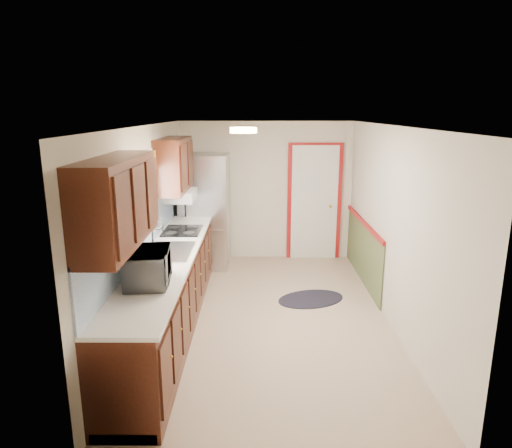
{
  "coord_description": "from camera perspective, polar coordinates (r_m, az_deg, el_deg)",
  "views": [
    {
      "loc": [
        -0.14,
        -5.37,
        2.58
      ],
      "look_at": [
        -0.16,
        0.34,
        1.15
      ],
      "focal_mm": 32.0,
      "sensor_mm": 36.0,
      "label": 1
    }
  ],
  "objects": [
    {
      "name": "kitchen_run",
      "position": [
        5.48,
        -11.36,
        -5.04
      ],
      "size": [
        0.63,
        4.0,
        2.2
      ],
      "color": "#37150C",
      "rests_on": "ground"
    },
    {
      "name": "room_shell",
      "position": [
        5.54,
        1.66,
        -0.34
      ],
      "size": [
        3.2,
        5.2,
        2.52
      ],
      "color": "tan",
      "rests_on": "ground"
    },
    {
      "name": "back_wall_trim",
      "position": [
        7.84,
        8.52,
        1.47
      ],
      "size": [
        1.12,
        2.3,
        2.08
      ],
      "color": "maroon",
      "rests_on": "ground"
    },
    {
      "name": "refrigerator",
      "position": [
        7.64,
        -6.4,
        1.61
      ],
      "size": [
        0.8,
        0.79,
        1.88
      ],
      "rotation": [
        0.0,
        0.0,
        -0.02
      ],
      "color": "#B7B7BC",
      "rests_on": "ground"
    },
    {
      "name": "microwave",
      "position": [
        4.53,
        -13.37,
        -4.81
      ],
      "size": [
        0.39,
        0.63,
        0.4
      ],
      "primitive_type": "imported",
      "rotation": [
        0.0,
        0.0,
        1.68
      ],
      "color": "white",
      "rests_on": "kitchen_run"
    },
    {
      "name": "ceiling_fixture",
      "position": [
        5.17,
        -1.58,
        11.64
      ],
      "size": [
        0.3,
        0.3,
        0.06
      ],
      "primitive_type": "cylinder",
      "color": "#FFD88C",
      "rests_on": "room_shell"
    },
    {
      "name": "cooktop",
      "position": [
        6.42,
        -9.21,
        -0.82
      ],
      "size": [
        0.51,
        0.61,
        0.02
      ],
      "primitive_type": "cube",
      "color": "black",
      "rests_on": "kitchen_run"
    },
    {
      "name": "rug",
      "position": [
        6.52,
        6.87,
        -9.28
      ],
      "size": [
        1.11,
        0.92,
        0.01
      ],
      "primitive_type": "ellipsoid",
      "rotation": [
        0.0,
        0.0,
        0.36
      ],
      "color": "black",
      "rests_on": "ground"
    }
  ]
}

